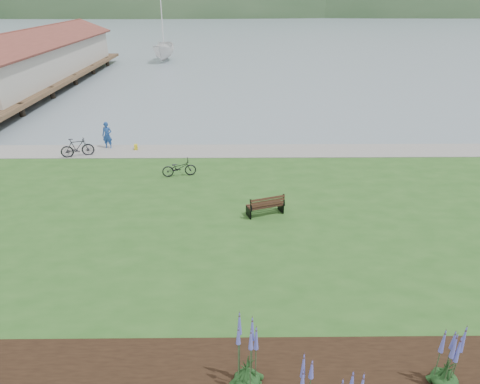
# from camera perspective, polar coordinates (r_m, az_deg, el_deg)

# --- Properties ---
(ground) EXTENTS (600.00, 600.00, 0.00)m
(ground) POSITION_cam_1_polar(r_m,az_deg,el_deg) (18.36, 0.20, -3.07)
(ground) COLOR slate
(ground) RESTS_ON ground
(lawn) EXTENTS (34.00, 20.00, 0.40)m
(lawn) POSITION_cam_1_polar(r_m,az_deg,el_deg) (16.52, 0.30, -5.77)
(lawn) COLOR #26521D
(lawn) RESTS_ON ground
(shoreline_path) EXTENTS (34.00, 2.20, 0.03)m
(shoreline_path) POSITION_cam_1_polar(r_m,az_deg,el_deg) (24.50, -0.01, 5.49)
(shoreline_path) COLOR gray
(shoreline_path) RESTS_ON lawn
(far_hillside) EXTENTS (580.00, 80.00, 38.00)m
(far_hillside) POSITION_cam_1_polar(r_m,az_deg,el_deg) (187.44, 6.09, 22.55)
(far_hillside) COLOR #2B4A29
(far_hillside) RESTS_ON ground
(pier_pavilion) EXTENTS (8.00, 36.00, 5.40)m
(pier_pavilion) POSITION_cam_1_polar(r_m,az_deg,el_deg) (48.32, -25.76, 15.73)
(pier_pavilion) COLOR #4C3826
(pier_pavilion) RESTS_ON ground
(park_bench) EXTENTS (1.59, 1.05, 0.92)m
(park_bench) POSITION_cam_1_polar(r_m,az_deg,el_deg) (17.33, 3.48, -1.75)
(park_bench) COLOR #311C13
(park_bench) RESTS_ON lawn
(person) EXTENTS (0.71, 0.53, 1.83)m
(person) POSITION_cam_1_polar(r_m,az_deg,el_deg) (25.84, -17.33, 7.50)
(person) COLOR navy
(person) RESTS_ON lawn
(bicycle_a) EXTENTS (0.88, 1.75, 0.87)m
(bicycle_a) POSITION_cam_1_polar(r_m,az_deg,el_deg) (21.22, -8.12, 3.23)
(bicycle_a) COLOR black
(bicycle_a) RESTS_ON lawn
(bicycle_b) EXTENTS (1.06, 1.83, 1.06)m
(bicycle_b) POSITION_cam_1_polar(r_m,az_deg,el_deg) (25.14, -20.88, 5.56)
(bicycle_b) COLOR black
(bicycle_b) RESTS_ON lawn
(sailboat) EXTENTS (11.19, 11.38, 28.85)m
(sailboat) POSITION_cam_1_polar(r_m,az_deg,el_deg) (61.23, -9.98, 16.79)
(sailboat) COLOR silver
(sailboat) RESTS_ON ground
(pannier) EXTENTS (0.24, 0.32, 0.31)m
(pannier) POSITION_cam_1_polar(r_m,az_deg,el_deg) (25.39, -13.71, 5.82)
(pannier) COLOR gold
(pannier) RESTS_ON lawn
(echium_1) EXTENTS (0.62, 0.62, 1.86)m
(echium_1) POSITION_cam_1_polar(r_m,az_deg,el_deg) (11.35, 26.19, -19.38)
(echium_1) COLOR #123414
(echium_1) RESTS_ON garden_bed
(echium_5) EXTENTS (0.62, 0.62, 2.23)m
(echium_5) POSITION_cam_1_polar(r_m,az_deg,el_deg) (10.20, 0.99, -20.69)
(echium_5) COLOR #123414
(echium_5) RESTS_ON garden_bed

